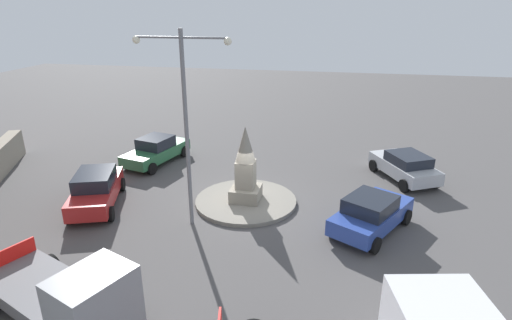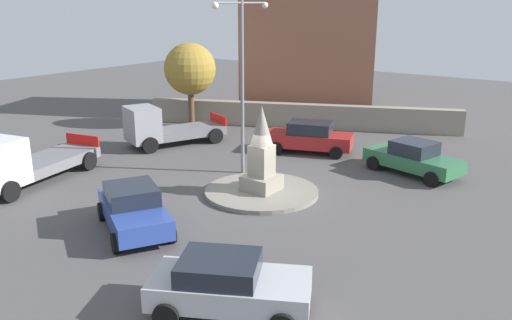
% 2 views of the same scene
% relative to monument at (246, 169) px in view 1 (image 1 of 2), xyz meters
% --- Properties ---
extents(ground_plane, '(80.00, 80.00, 0.00)m').
position_rel_monument_xyz_m(ground_plane, '(0.00, 0.00, -1.68)').
color(ground_plane, '#4F4C4C').
extents(traffic_island, '(4.60, 4.60, 0.18)m').
position_rel_monument_xyz_m(traffic_island, '(0.00, 0.00, -1.59)').
color(traffic_island, gray).
rests_on(traffic_island, ground).
extents(monument, '(1.31, 1.31, 3.45)m').
position_rel_monument_xyz_m(monument, '(0.00, 0.00, 0.00)').
color(monument, gray).
rests_on(monument, traffic_island).
extents(streetlamp, '(3.69, 0.28, 7.73)m').
position_rel_monument_xyz_m(streetlamp, '(1.77, 2.30, 3.05)').
color(streetlamp, slate).
rests_on(streetlamp, ground).
extents(car_blue_approaching, '(3.54, 4.38, 1.53)m').
position_rel_monument_xyz_m(car_blue_approaching, '(-5.41, 1.46, -0.90)').
color(car_blue_approaching, '#2D479E').
rests_on(car_blue_approaching, ground).
extents(car_silver_near_island, '(3.39, 4.32, 1.45)m').
position_rel_monument_xyz_m(car_silver_near_island, '(-7.40, -4.21, -0.92)').
color(car_silver_near_island, '#B7BABF').
rests_on(car_silver_near_island, ground).
extents(car_green_waiting, '(2.74, 4.59, 1.52)m').
position_rel_monument_xyz_m(car_green_waiting, '(6.09, -4.01, -0.92)').
color(car_green_waiting, '#2D6B42').
rests_on(car_green_waiting, ground).
extents(car_red_far_side, '(3.02, 4.65, 1.61)m').
position_rel_monument_xyz_m(car_red_far_side, '(6.47, 1.57, -0.86)').
color(car_red_far_side, '#B22323').
rests_on(car_red_far_side, ground).
extents(truck_grey_parked_right, '(5.58, 3.82, 2.23)m').
position_rel_monument_xyz_m(truck_grey_parked_right, '(2.97, 8.60, -0.67)').
color(truck_grey_parked_right, gray).
rests_on(truck_grey_parked_right, ground).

